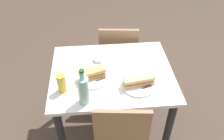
{
  "coord_description": "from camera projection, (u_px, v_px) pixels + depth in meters",
  "views": [
    {
      "loc": [
        0.13,
        1.44,
        2.02
      ],
      "look_at": [
        0.0,
        0.0,
        0.79
      ],
      "focal_mm": 38.45,
      "sensor_mm": 36.0,
      "label": 1
    }
  ],
  "objects": [
    {
      "name": "water_bottle",
      "position": [
        84.0,
        90.0,
        1.6
      ],
      "size": [
        0.08,
        0.08,
        0.29
      ],
      "color": "#99C6B7",
      "rests_on": "dining_table"
    },
    {
      "name": "beer_glass",
      "position": [
        62.0,
        83.0,
        1.71
      ],
      "size": [
        0.06,
        0.06,
        0.14
      ],
      "primitive_type": "cylinder",
      "color": "gold",
      "rests_on": "dining_table"
    },
    {
      "name": "knife_near",
      "position": [
        96.0,
        81.0,
        1.8
      ],
      "size": [
        0.17,
        0.08,
        0.01
      ],
      "color": "silver",
      "rests_on": "plate_near"
    },
    {
      "name": "baguette_sandwich_far",
      "position": [
        139.0,
        81.0,
        1.76
      ],
      "size": [
        0.24,
        0.1,
        0.07
      ],
      "color": "#DBB77A",
      "rests_on": "plate_far"
    },
    {
      "name": "chair_near",
      "position": [
        118.0,
        55.0,
        2.54
      ],
      "size": [
        0.44,
        0.44,
        0.86
      ],
      "color": "#936B47",
      "rests_on": "ground"
    },
    {
      "name": "ground_plane",
      "position": [
        112.0,
        129.0,
        2.41
      ],
      "size": [
        8.0,
        8.0,
        0.0
      ],
      "primitive_type": "plane",
      "color": "#47382D"
    },
    {
      "name": "plate_near",
      "position": [
        92.0,
        78.0,
        1.85
      ],
      "size": [
        0.26,
        0.26,
        0.01
      ],
      "primitive_type": "cylinder",
      "color": "silver",
      "rests_on": "dining_table"
    },
    {
      "name": "plate_far",
      "position": [
        138.0,
        85.0,
        1.79
      ],
      "size": [
        0.26,
        0.26,
        0.01
      ],
      "primitive_type": "cylinder",
      "color": "white",
      "rests_on": "dining_table"
    },
    {
      "name": "knife_far",
      "position": [
        142.0,
        89.0,
        1.74
      ],
      "size": [
        0.17,
        0.08,
        0.01
      ],
      "color": "silver",
      "rests_on": "plate_far"
    },
    {
      "name": "olive_bowl",
      "position": [
        99.0,
        59.0,
        2.02
      ],
      "size": [
        0.09,
        0.09,
        0.03
      ],
      "primitive_type": "cylinder",
      "color": "silver",
      "rests_on": "dining_table"
    },
    {
      "name": "dining_table",
      "position": [
        112.0,
        84.0,
        2.0
      ],
      "size": [
        0.97,
        0.78,
        0.77
      ],
      "color": "silver",
      "rests_on": "ground"
    },
    {
      "name": "baguette_sandwich_near",
      "position": [
        92.0,
        74.0,
        1.82
      ],
      "size": [
        0.21,
        0.13,
        0.07
      ],
      "color": "tan",
      "rests_on": "plate_near"
    },
    {
      "name": "paper_napkin",
      "position": [
        120.0,
        52.0,
        2.11
      ],
      "size": [
        0.18,
        0.18,
        0.0
      ],
      "primitive_type": "cube",
      "rotation": [
        0.0,
        0.0,
        0.35
      ],
      "color": "white",
      "rests_on": "dining_table"
    }
  ]
}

